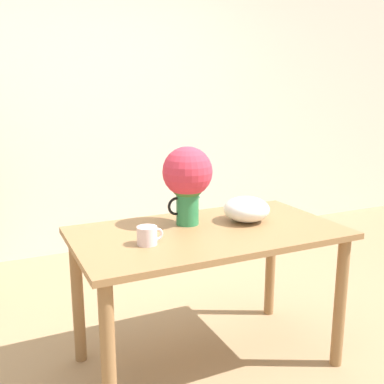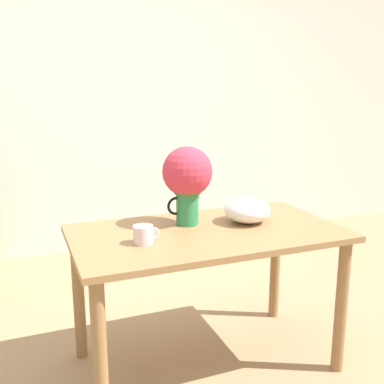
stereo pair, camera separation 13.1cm
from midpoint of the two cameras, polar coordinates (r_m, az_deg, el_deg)
name	(u,v)px [view 1 (the left image)]	position (r m, az deg, el deg)	size (l,w,h in m)	color
ground_plane	(183,376)	(2.41, -2.77, -22.37)	(12.00, 12.00, 0.00)	#9E7F5B
wall_back	(83,101)	(3.95, -14.64, 11.13)	(8.00, 0.05, 2.60)	silver
table	(208,251)	(2.23, 0.38, -7.51)	(1.31, 0.72, 0.72)	olive
flower_vase	(187,178)	(2.24, -2.26, 1.83)	(0.25, 0.25, 0.40)	#2D844C
coffee_mug	(148,235)	(2.00, -7.52, -5.51)	(0.12, 0.09, 0.08)	silver
white_bowl	(246,209)	(2.34, 5.35, -2.20)	(0.24, 0.24, 0.13)	white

